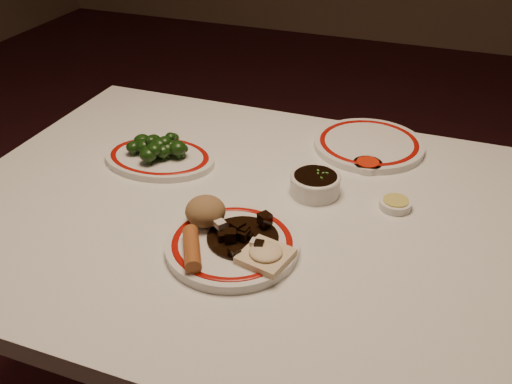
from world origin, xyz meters
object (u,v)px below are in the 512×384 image
(dining_table, at_px, (249,244))
(rice_mound, at_px, (205,211))
(spring_roll, at_px, (192,248))
(soy_bowl, at_px, (315,184))
(stirfry_heap, at_px, (242,235))
(broccoli_plate, at_px, (160,158))
(broccoli_pile, at_px, (158,146))
(fried_wonton, at_px, (266,254))
(main_plate, at_px, (232,245))

(dining_table, distance_m, rice_mound, 0.18)
(spring_roll, relative_size, soy_bowl, 1.01)
(stirfry_heap, relative_size, broccoli_plate, 0.49)
(dining_table, distance_m, broccoli_plate, 0.29)
(broccoli_plate, xyz_separation_m, broccoli_pile, (-0.00, -0.00, 0.03))
(broccoli_plate, xyz_separation_m, soy_bowl, (0.36, -0.01, 0.01))
(fried_wonton, bearing_deg, rice_mound, 156.67)
(main_plate, distance_m, spring_roll, 0.08)
(main_plate, distance_m, broccoli_plate, 0.36)
(stirfry_heap, relative_size, broccoli_pile, 0.94)
(soy_bowl, bearing_deg, spring_roll, -115.21)
(rice_mound, distance_m, soy_bowl, 0.25)
(main_plate, height_order, rice_mound, rice_mound)
(dining_table, xyz_separation_m, soy_bowl, (0.11, 0.10, 0.11))
(fried_wonton, bearing_deg, broccoli_pile, 143.01)
(main_plate, xyz_separation_m, spring_roll, (-0.05, -0.06, 0.02))
(spring_roll, bearing_deg, main_plate, 20.84)
(rice_mound, xyz_separation_m, spring_roll, (0.02, -0.09, -0.01))
(rice_mound, height_order, soy_bowl, rice_mound)
(dining_table, bearing_deg, soy_bowl, 41.15)
(spring_roll, distance_m, soy_bowl, 0.32)
(fried_wonton, bearing_deg, broccoli_plate, 142.88)
(dining_table, xyz_separation_m, main_plate, (0.02, -0.14, 0.10))
(main_plate, relative_size, stirfry_heap, 2.15)
(spring_roll, bearing_deg, broccoli_plate, 98.57)
(dining_table, distance_m, main_plate, 0.17)
(dining_table, distance_m, broccoli_pile, 0.30)
(rice_mound, bearing_deg, broccoli_plate, 135.79)
(dining_table, height_order, fried_wonton, fried_wonton)
(spring_roll, distance_m, fried_wonton, 0.13)
(main_plate, distance_m, fried_wonton, 0.08)
(spring_roll, relative_size, broccoli_pile, 0.74)
(dining_table, xyz_separation_m, rice_mound, (-0.04, -0.10, 0.14))
(dining_table, xyz_separation_m, stirfry_heap, (0.04, -0.12, 0.12))
(dining_table, height_order, broccoli_plate, broccoli_plate)
(fried_wonton, bearing_deg, soy_bowl, 86.62)
(dining_table, height_order, stirfry_heap, stirfry_heap)
(stirfry_heap, bearing_deg, broccoli_plate, 142.14)
(fried_wonton, relative_size, broccoli_pile, 0.68)
(broccoli_pile, bearing_deg, fried_wonton, -36.99)
(broccoli_plate, relative_size, broccoli_pile, 1.90)
(spring_roll, xyz_separation_m, soy_bowl, (0.14, 0.29, -0.01))
(fried_wonton, xyz_separation_m, soy_bowl, (0.02, 0.26, -0.01))
(main_plate, bearing_deg, spring_roll, -130.46)
(dining_table, relative_size, spring_roll, 11.70)
(broccoli_pile, bearing_deg, stirfry_heap, -37.71)
(spring_roll, xyz_separation_m, broccoli_plate, (-0.23, 0.30, -0.02))
(spring_roll, xyz_separation_m, broccoli_pile, (-0.23, 0.30, 0.01))
(fried_wonton, distance_m, soy_bowl, 0.26)
(broccoli_pile, distance_m, soy_bowl, 0.36)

